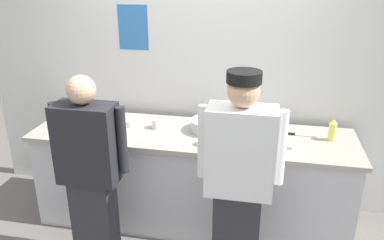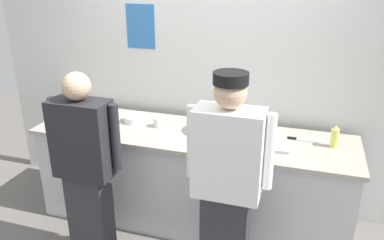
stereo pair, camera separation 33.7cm
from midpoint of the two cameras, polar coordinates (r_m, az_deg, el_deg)
name	(u,v)px [view 2 (the right image)]	position (r m, az deg, el deg)	size (l,w,h in m)	color
wall_back	(208,67)	(3.72, 4.92, 7.69)	(4.44, 0.11, 2.75)	silver
prep_counter	(192,178)	(3.61, 2.66, -8.58)	(2.83, 0.76, 0.91)	silver
chef_near_left	(86,166)	(3.08, -12.38, -6.69)	(0.59, 0.24, 1.58)	#2D2D33
chef_center	(227,182)	(2.72, 8.75, -9.09)	(0.60, 0.24, 1.67)	#2D2D33
plate_stack_front	(135,119)	(3.66, -5.85, 0.17)	(0.21, 0.21, 0.06)	white
mixing_bowl_steel	(211,126)	(3.42, 5.58, -0.96)	(0.35, 0.35, 0.11)	#B7BABF
sheet_tray	(261,142)	(3.28, 13.09, -3.25)	(0.42, 0.34, 0.02)	#B7BABF
squeeze_bottle_primary	(335,136)	(3.38, 22.98, -2.31)	(0.06, 0.06, 0.19)	#E5E066
squeeze_bottle_secondary	(93,115)	(3.62, -11.86, 0.63)	(0.06, 0.06, 0.19)	red
ramekin_yellow_sauce	(103,115)	(3.80, -10.47, 0.64)	(0.09, 0.09, 0.04)	white
ramekin_red_sauce	(198,143)	(3.17, 3.89, -3.45)	(0.09, 0.09, 0.04)	white
ramekin_orange_sauce	(74,124)	(3.65, -14.47, -0.65)	(0.09, 0.09, 0.04)	white
deli_cup	(158,122)	(3.52, -2.28, -0.39)	(0.09, 0.09, 0.09)	white
chefs_knife	(299,139)	(3.44, 18.26, -2.77)	(0.28, 0.03, 0.02)	#B7BABF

